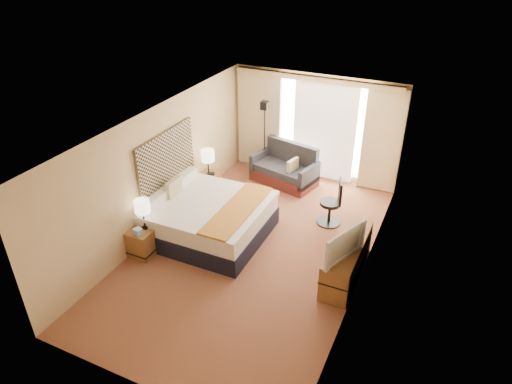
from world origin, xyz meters
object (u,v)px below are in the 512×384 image
at_px(media_dresser, 347,258).
at_px(lamp_right, 208,156).
at_px(loveseat, 285,170).
at_px(desk_chair, 333,205).
at_px(bed, 208,218).
at_px(nightstand_left, 143,242).
at_px(floor_lamp, 265,124).
at_px(lamp_left, 142,207).
at_px(television, 341,242).
at_px(nightstand_right, 209,185).

height_order(media_dresser, lamp_right, lamp_right).
xyz_separation_m(media_dresser, loveseat, (-2.31, 2.81, -0.03)).
bearing_deg(desk_chair, loveseat, 122.19).
bearing_deg(media_dresser, bed, 179.25).
relative_size(nightstand_left, loveseat, 0.32).
distance_m(nightstand_left, bed, 1.36).
xyz_separation_m(nightstand_left, floor_lamp, (0.72, 4.09, 1.08)).
xyz_separation_m(bed, loveseat, (0.59, 2.78, -0.08)).
height_order(loveseat, lamp_left, lamp_left).
height_order(lamp_left, television, television).
bearing_deg(lamp_right, nightstand_right, 133.38).
relative_size(bed, loveseat, 1.32).
bearing_deg(nightstand_right, lamp_right, -46.62).
bearing_deg(loveseat, nightstand_right, -122.27).
xyz_separation_m(bed, lamp_right, (-0.76, 1.37, 0.64)).
height_order(floor_lamp, television, floor_lamp).
bearing_deg(television, nightstand_right, 84.90).
xyz_separation_m(nightstand_left, desk_chair, (2.98, 2.56, 0.18)).
bearing_deg(television, bed, 102.70).
xyz_separation_m(bed, lamp_left, (-0.78, -1.01, 0.62)).
xyz_separation_m(floor_lamp, desk_chair, (2.26, -1.53, -0.90)).
xyz_separation_m(media_dresser, floor_lamp, (-2.98, 3.04, 1.01)).
relative_size(nightstand_right, lamp_left, 0.90).
distance_m(floor_lamp, desk_chair, 2.87).
xyz_separation_m(floor_lamp, lamp_right, (-0.68, -1.63, -0.31)).
xyz_separation_m(floor_lamp, lamp_left, (-0.69, -4.01, -0.33)).
relative_size(floor_lamp, television, 1.91).
bearing_deg(media_dresser, lamp_left, -165.19).
distance_m(bed, television, 2.94).
bearing_deg(loveseat, bed, -88.58).
distance_m(media_dresser, desk_chair, 1.68).
distance_m(nightstand_right, bed, 1.63).
xyz_separation_m(desk_chair, lamp_right, (-2.94, -0.11, 0.59)).
xyz_separation_m(nightstand_left, bed, (0.81, 1.09, 0.13)).
bearing_deg(lamp_left, media_dresser, 14.81).
distance_m(loveseat, lamp_right, 2.08).
height_order(media_dresser, desk_chair, desk_chair).
height_order(nightstand_right, desk_chair, desk_chair).
height_order(nightstand_left, media_dresser, media_dresser).
bearing_deg(television, loveseat, 57.02).
bearing_deg(bed, desk_chair, 34.13).
bearing_deg(loveseat, lamp_right, -120.42).
bearing_deg(desk_chair, bed, -164.23).
distance_m(media_dresser, lamp_right, 3.98).
relative_size(nightstand_right, bed, 0.24).
distance_m(floor_lamp, television, 4.57).
bearing_deg(bed, lamp_left, -127.77).
relative_size(nightstand_left, lamp_left, 0.90).
height_order(floor_lamp, lamp_left, floor_lamp).
bearing_deg(lamp_left, lamp_right, 89.59).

